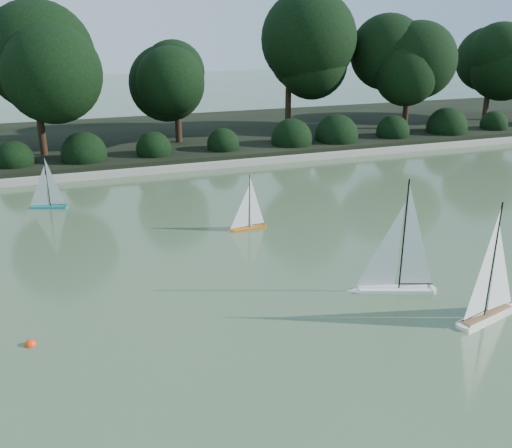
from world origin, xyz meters
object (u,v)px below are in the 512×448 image
Objects in this scene: sailboat_white_a at (390,273)px; sailboat_orange at (245,221)px; sailboat_white_b at (493,298)px; sailboat_teal at (45,199)px; race_buoy at (31,345)px.

sailboat_white_a is 1.61× the size of sailboat_orange.
sailboat_white_a is at bearing 128.96° from sailboat_white_b.
race_buoy is at bearing -92.59° from sailboat_teal.
sailboat_orange is at bearing 115.19° from sailboat_white_b.
sailboat_white_b reaches higher than race_buoy.
sailboat_white_a is 1.05× the size of sailboat_white_b.
race_buoy is (-0.27, -5.91, -0.20)m from sailboat_teal.
sailboat_white_b is 1.54× the size of sailboat_orange.
sailboat_orange is 4.64m from sailboat_teal.
sailboat_white_a is 1.48× the size of sailboat_teal.
sailboat_white_a is 1.48m from sailboat_white_b.
sailboat_teal is (-5.80, 7.29, -0.08)m from sailboat_white_b.
sailboat_teal reaches higher than sailboat_orange.
sailboat_teal is at bearing 142.72° from sailboat_orange.
sailboat_white_a is 3.53m from sailboat_orange.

